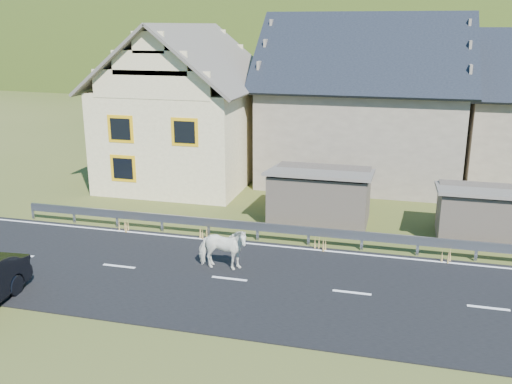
# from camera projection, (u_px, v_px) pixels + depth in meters

# --- Properties ---
(ground) EXTENTS (160.00, 160.00, 0.00)m
(ground) POSITION_uv_depth(u_px,v_px,m) (352.00, 294.00, 17.79)
(ground) COLOR #313F12
(ground) RESTS_ON ground
(road) EXTENTS (60.00, 7.00, 0.04)m
(road) POSITION_uv_depth(u_px,v_px,m) (352.00, 293.00, 17.78)
(road) COLOR black
(road) RESTS_ON ground
(lane_markings) EXTENTS (60.00, 6.60, 0.01)m
(lane_markings) POSITION_uv_depth(u_px,v_px,m) (352.00, 292.00, 17.77)
(lane_markings) COLOR silver
(lane_markings) RESTS_ON road
(guardrail) EXTENTS (28.10, 0.09, 0.75)m
(guardrail) POSITION_uv_depth(u_px,v_px,m) (362.00, 236.00, 21.05)
(guardrail) COLOR #93969B
(guardrail) RESTS_ON ground
(shed_left) EXTENTS (4.30, 3.30, 2.40)m
(shed_left) POSITION_uv_depth(u_px,v_px,m) (320.00, 197.00, 24.00)
(shed_left) COLOR brown
(shed_left) RESTS_ON ground
(shed_right) EXTENTS (3.80, 2.90, 2.20)m
(shed_right) POSITION_uv_depth(u_px,v_px,m) (485.00, 215.00, 21.98)
(shed_right) COLOR brown
(shed_right) RESTS_ON ground
(house_cream) EXTENTS (7.80, 9.80, 8.30)m
(house_cream) POSITION_uv_depth(u_px,v_px,m) (187.00, 98.00, 30.13)
(house_cream) COLOR beige
(house_cream) RESTS_ON ground
(house_stone_a) EXTENTS (10.80, 9.80, 8.90)m
(house_stone_a) POSITION_uv_depth(u_px,v_px,m) (364.00, 91.00, 30.65)
(house_stone_a) COLOR gray
(house_stone_a) RESTS_ON ground
(mountain) EXTENTS (440.00, 280.00, 260.00)m
(mountain) POSITION_uv_depth(u_px,v_px,m) (416.00, 113.00, 189.33)
(mountain) COLOR #263411
(mountain) RESTS_ON ground
(conifer_patch) EXTENTS (76.00, 50.00, 28.00)m
(conifer_patch) POSITION_uv_depth(u_px,v_px,m) (159.00, 34.00, 131.56)
(conifer_patch) COLOR black
(conifer_patch) RESTS_ON ground
(horse) EXTENTS (0.89, 1.81, 1.50)m
(horse) POSITION_uv_depth(u_px,v_px,m) (222.00, 249.00, 19.28)
(horse) COLOR white
(horse) RESTS_ON road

